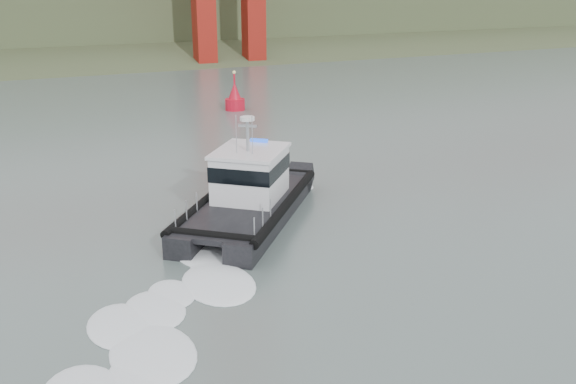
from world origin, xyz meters
The scene contains 4 objects.
ground centered at (0.00, 0.00, 0.00)m, with size 400.00×400.00×0.00m, color slate.
headlands centered at (0.00, 125.50, 7.05)m, with size 500.00×105.36×27.12m.
patrol_boat centered at (0.91, 11.01, 1.53)m, with size 11.49×12.67×6.12m.
nav_buoy centered at (10.63, 40.77, 1.12)m, with size 2.04×2.04×4.26m.
Camera 1 is at (-11.01, -21.25, 13.24)m, focal length 40.00 mm.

